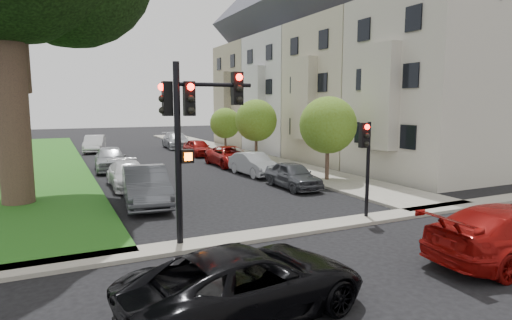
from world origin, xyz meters
name	(u,v)px	position (x,y,z in m)	size (l,w,h in m)	color
ground	(333,250)	(0.00, 0.00, 0.00)	(140.00, 140.00, 0.00)	black
grass_strip	(21,163)	(-9.00, 24.00, 0.06)	(8.00, 44.00, 0.12)	#276419
sidewalk_right	(231,152)	(6.75, 24.00, 0.06)	(3.50, 44.00, 0.12)	gray
sidewalk_cross	(296,230)	(0.00, 2.00, 0.06)	(60.00, 1.00, 0.12)	gray
house_a	(434,53)	(12.45, 8.00, 6.93)	(7.70, 7.55, 15.97)	#B2AF9B
house_b	(349,64)	(12.45, 15.50, 6.93)	(7.70, 7.55, 15.97)	#B6AA96
house_c	(295,72)	(12.45, 23.00, 6.93)	(7.70, 7.55, 15.97)	#A19E9C
house_d	(257,77)	(12.45, 30.50, 6.93)	(7.70, 7.55, 15.97)	slate
small_tree_a	(328,125)	(6.20, 9.11, 3.02)	(3.03, 3.03, 4.54)	#352924
small_tree_b	(256,120)	(6.20, 17.83, 2.97)	(2.98, 2.98, 4.47)	#352924
small_tree_c	(225,123)	(6.20, 23.77, 2.54)	(2.55, 2.55, 3.82)	#352924
traffic_signal_main	(191,121)	(-3.38, 2.23, 3.64)	(2.58, 0.67, 5.28)	black
traffic_signal_secondary	(366,152)	(2.93, 2.19, 2.44)	(0.46, 0.37, 3.50)	black
car_cross_near	(248,282)	(-3.75, -2.39, 0.69)	(2.29, 4.97, 1.38)	black
car_parked_0	(293,175)	(3.63, 8.33, 0.65)	(1.53, 3.80, 1.30)	#3F4247
car_parked_1	(254,164)	(3.55, 12.67, 0.66)	(1.39, 4.00, 1.32)	#999BA0
car_parked_2	(230,156)	(3.74, 16.75, 0.66)	(2.19, 4.75, 1.32)	maroon
car_parked_3	(198,148)	(3.59, 23.11, 0.67)	(1.57, 3.91, 1.33)	maroon
car_parked_4	(176,141)	(3.58, 29.67, 0.74)	(2.06, 5.07, 1.47)	#999BA0
car_parked_5	(146,186)	(-3.62, 7.91, 0.79)	(1.68, 4.80, 1.58)	#3F4247
car_parked_6	(128,175)	(-3.64, 12.05, 0.64)	(1.79, 4.41, 1.28)	silver
car_parked_7	(110,158)	(-3.75, 18.08, 0.77)	(1.82, 4.52, 1.54)	#999BA0
car_parked_9	(95,144)	(-3.63, 29.54, 0.73)	(1.54, 4.43, 1.46)	silver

